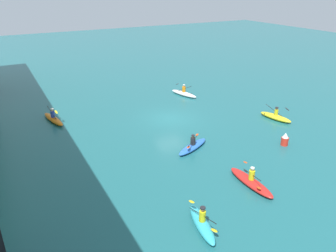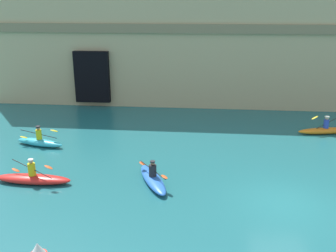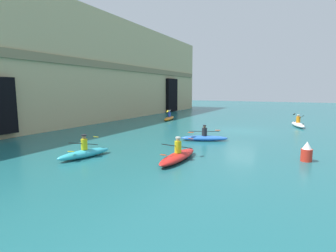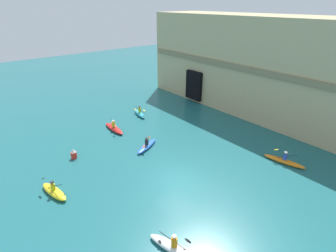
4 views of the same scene
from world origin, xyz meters
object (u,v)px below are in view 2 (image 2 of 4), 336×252
kayak_cyan (40,142)px  kayak_blue (153,178)px  kayak_red (33,178)px  kayak_orange (325,130)px

kayak_cyan → kayak_blue: bearing=163.9°
kayak_cyan → kayak_red: (1.67, -4.57, -0.02)m
kayak_red → kayak_orange: size_ratio=0.99×
kayak_blue → kayak_orange: (9.97, 7.80, 0.02)m
kayak_cyan → kayak_orange: bearing=-154.4°
kayak_orange → kayak_cyan: bearing=-179.4°
kayak_red → kayak_cyan: bearing=-69.4°
kayak_cyan → kayak_orange: (17.14, 3.78, -0.02)m
kayak_cyan → kayak_orange: 17.55m
kayak_cyan → kayak_red: kayak_cyan is taller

